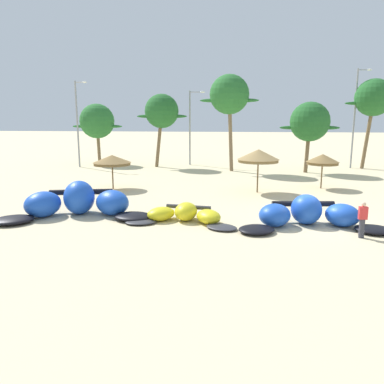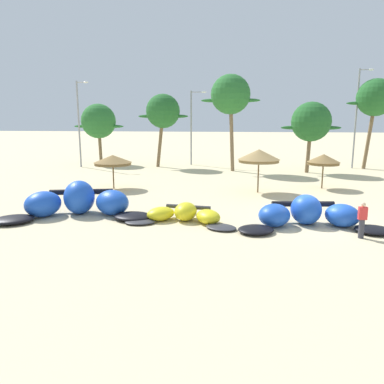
# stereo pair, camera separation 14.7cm
# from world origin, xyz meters

# --- Properties ---
(ground_plane) EXTENTS (260.00, 260.00, 0.00)m
(ground_plane) POSITION_xyz_m (0.00, 0.00, 0.00)
(ground_plane) COLOR beige
(kite_far_left) EXTENTS (8.27, 4.86, 1.84)m
(kite_far_left) POSITION_xyz_m (-12.50, -0.31, 0.70)
(kite_far_left) COLOR black
(kite_far_left) RESTS_ON ground
(kite_left) EXTENTS (5.92, 3.08, 0.93)m
(kite_left) POSITION_xyz_m (-6.61, -0.85, 0.36)
(kite_left) COLOR #333338
(kite_left) RESTS_ON ground
(kite_left_of_center) EXTENTS (7.48, 3.82, 1.49)m
(kite_left_of_center) POSITION_xyz_m (-0.48, -0.89, 0.57)
(kite_left_of_center) COLOR black
(kite_left_of_center) RESTS_ON ground
(beach_umbrella_near_van) EXTENTS (2.83, 2.83, 2.54)m
(beach_umbrella_near_van) POSITION_xyz_m (-13.23, 7.69, 2.16)
(beach_umbrella_near_van) COLOR brown
(beach_umbrella_near_van) RESTS_ON ground
(beach_umbrella_middle) EXTENTS (2.96, 2.96, 3.08)m
(beach_umbrella_middle) POSITION_xyz_m (-2.55, 7.54, 2.62)
(beach_umbrella_middle) COLOR brown
(beach_umbrella_middle) RESTS_ON ground
(beach_umbrella_near_palms) EXTENTS (2.41, 2.41, 2.59)m
(beach_umbrella_near_palms) POSITION_xyz_m (2.31, 9.79, 2.19)
(beach_umbrella_near_palms) COLOR brown
(beach_umbrella_near_palms) RESTS_ON ground
(person_near_kites) EXTENTS (0.36, 0.24, 1.62)m
(person_near_kites) POSITION_xyz_m (1.53, -2.54, 0.82)
(person_near_kites) COLOR #383842
(person_near_kites) RESTS_ON ground
(palm_leftmost) EXTENTS (5.86, 3.91, 6.84)m
(palm_leftmost) POSITION_xyz_m (-19.96, 22.83, 4.85)
(palm_leftmost) COLOR brown
(palm_leftmost) RESTS_ON ground
(palm_left) EXTENTS (5.40, 3.60, 7.75)m
(palm_left) POSITION_xyz_m (-12.12, 21.06, 5.89)
(palm_left) COLOR brown
(palm_left) RESTS_ON ground
(palm_left_of_gap) EXTENTS (5.76, 3.84, 9.41)m
(palm_left_of_gap) POSITION_xyz_m (-4.93, 18.69, 7.41)
(palm_left_of_gap) COLOR #7F6647
(palm_left_of_gap) RESTS_ON ground
(palm_center_left) EXTENTS (5.64, 3.76, 6.76)m
(palm_center_left) POSITION_xyz_m (2.76, 18.46, 4.84)
(palm_center_left) COLOR brown
(palm_center_left) RESTS_ON ground
(palm_center_right) EXTENTS (5.67, 3.78, 9.17)m
(palm_center_right) POSITION_xyz_m (9.64, 22.27, 7.21)
(palm_center_right) COLOR brown
(palm_center_right) RESTS_ON ground
(lamppost_west) EXTENTS (1.38, 0.24, 9.05)m
(lamppost_west) POSITION_xyz_m (-20.93, 19.87, 5.02)
(lamppost_west) COLOR gray
(lamppost_west) RESTS_ON ground
(lamppost_west_center) EXTENTS (1.78, 0.24, 8.19)m
(lamppost_west_center) POSITION_xyz_m (-9.25, 23.41, 4.62)
(lamppost_west_center) COLOR gray
(lamppost_west_center) RESTS_ON ground
(lamppost_east_center) EXTENTS (1.47, 0.24, 10.18)m
(lamppost_east_center) POSITION_xyz_m (8.04, 22.50, 5.60)
(lamppost_east_center) COLOR gray
(lamppost_east_center) RESTS_ON ground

